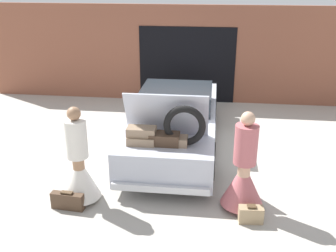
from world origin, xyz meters
TOP-DOWN VIEW (x-y plane):
  - ground_plane at (0.00, 0.00)m, footprint 40.00×40.00m
  - garage_wall_back at (0.00, 3.36)m, footprint 12.00×0.14m
  - car at (0.00, -0.02)m, footprint 1.80×4.72m
  - person_left at (-1.36, -2.42)m, footprint 0.68×0.68m
  - person_right at (1.36, -2.32)m, footprint 0.71×0.71m
  - suitcase_beside_left_person at (-1.50, -2.71)m, footprint 0.56×0.18m
  - suitcase_beside_right_person at (1.49, -2.72)m, footprint 0.39×0.21m

SIDE VIEW (x-z plane):
  - ground_plane at x=0.00m, z-range 0.00..0.00m
  - suitcase_beside_right_person at x=1.49m, z-range -0.01..0.29m
  - suitcase_beside_left_person at x=-1.50m, z-range -0.01..0.31m
  - car at x=0.00m, z-range -0.27..1.46m
  - person_right at x=1.36m, z-range -0.25..1.45m
  - person_left at x=-1.36m, z-range -0.25..1.45m
  - garage_wall_back at x=0.00m, z-range -0.01..2.79m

